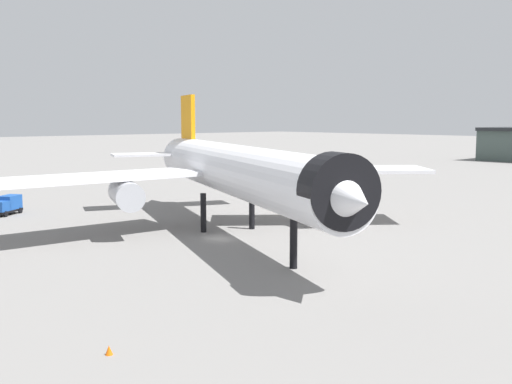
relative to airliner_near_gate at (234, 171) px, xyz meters
The scene contains 4 objects.
ground 9.18m from the airliner_near_gate, 69.47° to the right, with size 900.00×900.00×0.00m, color slate.
airliner_near_gate is the anchor object (origin of this frame).
service_truck_front 40.66m from the airliner_near_gate, 155.81° to the right, with size 5.08×5.81×3.00m.
traffic_cone_near_nose 42.60m from the airliner_near_gate, 51.23° to the right, with size 0.50×0.50×0.63m, color #F2600C.
Camera 1 is at (59.15, -47.32, 15.23)m, focal length 42.39 mm.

